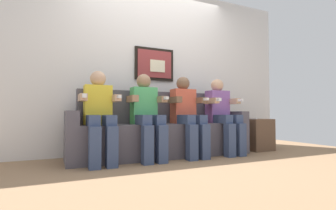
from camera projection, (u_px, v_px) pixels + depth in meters
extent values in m
plane|color=#8C6B4C|center=(173.00, 160.00, 3.15)|extent=(6.38, 6.38, 0.00)
cube|color=silver|center=(151.00, 68.00, 3.88)|extent=(4.91, 0.05, 2.60)
cube|color=black|center=(154.00, 64.00, 3.86)|extent=(0.63, 0.03, 0.50)
cube|color=maroon|center=(155.00, 64.00, 3.85)|extent=(0.55, 0.02, 0.42)
cube|color=beige|center=(157.00, 66.00, 3.85)|extent=(0.24, 0.02, 0.18)
cube|color=#514C56|center=(164.00, 140.00, 3.42)|extent=(2.23, 0.58, 0.45)
cube|color=#514C56|center=(158.00, 107.00, 3.63)|extent=(2.23, 0.14, 0.45)
cube|color=#514C56|center=(71.00, 137.00, 2.92)|extent=(0.14, 0.58, 0.62)
cube|color=#514C56|center=(233.00, 131.00, 3.91)|extent=(0.14, 0.58, 0.62)
cube|color=yellow|center=(98.00, 105.00, 3.05)|extent=(0.32, 0.20, 0.48)
sphere|color=tan|center=(98.00, 79.00, 3.06)|extent=(0.19, 0.19, 0.19)
cube|color=#38476B|center=(92.00, 120.00, 2.83)|extent=(0.12, 0.40, 0.12)
cube|color=#38476B|center=(108.00, 120.00, 2.90)|extent=(0.12, 0.40, 0.12)
cube|color=#38476B|center=(95.00, 148.00, 2.64)|extent=(0.12, 0.12, 0.45)
cube|color=#38476B|center=(112.00, 147.00, 2.71)|extent=(0.12, 0.12, 0.45)
cube|color=tan|center=(83.00, 98.00, 2.87)|extent=(0.08, 0.28, 0.08)
cube|color=tan|center=(115.00, 98.00, 3.03)|extent=(0.08, 0.28, 0.08)
cube|color=white|center=(119.00, 97.00, 2.88)|extent=(0.04, 0.13, 0.04)
cube|color=white|center=(84.00, 96.00, 2.72)|extent=(0.04, 0.10, 0.04)
cube|color=#4CB266|center=(144.00, 106.00, 3.30)|extent=(0.32, 0.20, 0.48)
sphere|color=#9E7556|center=(144.00, 81.00, 3.31)|extent=(0.19, 0.19, 0.19)
cube|color=#38476B|center=(142.00, 120.00, 3.07)|extent=(0.12, 0.40, 0.12)
cube|color=#38476B|center=(156.00, 120.00, 3.15)|extent=(0.12, 0.40, 0.12)
cube|color=#38476B|center=(147.00, 145.00, 2.88)|extent=(0.12, 0.12, 0.45)
cube|color=#38476B|center=(162.00, 144.00, 2.96)|extent=(0.12, 0.12, 0.45)
cube|color=#9E7556|center=(132.00, 99.00, 3.11)|extent=(0.08, 0.28, 0.08)
cube|color=#9E7556|center=(160.00, 100.00, 3.27)|extent=(0.08, 0.28, 0.08)
cube|color=white|center=(165.00, 98.00, 3.13)|extent=(0.04, 0.13, 0.04)
cube|color=#D8593F|center=(183.00, 106.00, 3.55)|extent=(0.32, 0.20, 0.48)
sphere|color=brown|center=(183.00, 83.00, 3.56)|extent=(0.19, 0.19, 0.19)
cube|color=#38476B|center=(184.00, 119.00, 3.32)|extent=(0.12, 0.40, 0.12)
cube|color=#38476B|center=(196.00, 119.00, 3.40)|extent=(0.12, 0.40, 0.12)
cube|color=#38476B|center=(192.00, 142.00, 3.13)|extent=(0.12, 0.12, 0.45)
cube|color=#38476B|center=(204.00, 142.00, 3.21)|extent=(0.12, 0.12, 0.45)
cube|color=brown|center=(175.00, 100.00, 3.36)|extent=(0.08, 0.28, 0.08)
cube|color=brown|center=(199.00, 101.00, 3.52)|extent=(0.08, 0.28, 0.08)
cube|color=white|center=(205.00, 99.00, 3.37)|extent=(0.04, 0.13, 0.04)
cube|color=#8C59A5|center=(217.00, 107.00, 3.79)|extent=(0.32, 0.20, 0.48)
sphere|color=tan|center=(217.00, 85.00, 3.80)|extent=(0.19, 0.19, 0.19)
cube|color=#38476B|center=(221.00, 119.00, 3.57)|extent=(0.12, 0.40, 0.12)
cube|color=#38476B|center=(231.00, 119.00, 3.64)|extent=(0.12, 0.40, 0.12)
cube|color=#38476B|center=(230.00, 140.00, 3.38)|extent=(0.12, 0.12, 0.45)
cube|color=#38476B|center=(240.00, 140.00, 3.45)|extent=(0.12, 0.12, 0.45)
cube|color=tan|center=(211.00, 101.00, 3.61)|extent=(0.08, 0.28, 0.08)
cube|color=tan|center=(232.00, 101.00, 3.77)|extent=(0.08, 0.28, 0.08)
cube|color=white|center=(240.00, 100.00, 3.62)|extent=(0.04, 0.13, 0.04)
cube|color=white|center=(218.00, 100.00, 3.46)|extent=(0.04, 0.10, 0.04)
cube|color=brown|center=(257.00, 134.00, 4.02)|extent=(0.40, 0.40, 0.50)
cube|color=white|center=(254.00, 118.00, 3.96)|extent=(0.04, 0.13, 0.02)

